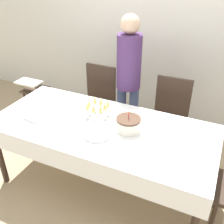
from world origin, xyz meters
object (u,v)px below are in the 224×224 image
at_px(person_standing, 129,72).
at_px(plate_stack_main, 97,133).
at_px(champagne_tray, 97,108).
at_px(dining_chair_far_right, 169,116).
at_px(dining_chair_far_left, 97,100).
at_px(birthday_cake, 128,124).
at_px(high_chair, 35,95).

bearing_deg(person_standing, plate_stack_main, -84.59).
bearing_deg(plate_stack_main, champagne_tray, 116.73).
bearing_deg(plate_stack_main, dining_chair_far_right, 65.21).
bearing_deg(person_standing, dining_chair_far_left, -175.87).
relative_size(birthday_cake, plate_stack_main, 0.87).
height_order(dining_chair_far_left, birthday_cake, dining_chair_far_left).
xyz_separation_m(person_standing, high_chair, (-1.30, -0.17, -0.49)).
relative_size(champagne_tray, plate_stack_main, 1.22).
bearing_deg(high_chair, person_standing, 7.26).
xyz_separation_m(plate_stack_main, person_standing, (-0.09, 0.97, 0.20)).
xyz_separation_m(dining_chair_far_right, plate_stack_main, (-0.44, -0.95, 0.24)).
height_order(dining_chair_far_left, champagne_tray, dining_chair_far_left).
bearing_deg(person_standing, champagne_tray, -93.85).
height_order(birthday_cake, champagne_tray, birthday_cake).
height_order(dining_chair_far_left, dining_chair_far_right, same).
xyz_separation_m(dining_chair_far_left, dining_chair_far_right, (0.93, -0.00, 0.00)).
bearing_deg(dining_chair_far_left, person_standing, 4.13).
distance_m(dining_chair_far_left, person_standing, 0.60).
relative_size(dining_chair_far_right, high_chair, 1.36).
bearing_deg(dining_chair_far_right, plate_stack_main, -114.79).
xyz_separation_m(dining_chair_far_right, champagne_tray, (-0.58, -0.67, 0.32)).
bearing_deg(plate_stack_main, high_chair, 149.87).
height_order(person_standing, high_chair, person_standing).
xyz_separation_m(birthday_cake, champagne_tray, (-0.36, 0.09, 0.03)).
height_order(dining_chair_far_left, high_chair, dining_chair_far_left).
bearing_deg(champagne_tray, dining_chair_far_right, 49.27).
xyz_separation_m(birthday_cake, person_standing, (-0.32, 0.79, 0.16)).
xyz_separation_m(dining_chair_far_left, birthday_cake, (0.72, -0.76, 0.29)).
distance_m(dining_chair_far_left, dining_chair_far_right, 0.93).
bearing_deg(person_standing, dining_chair_far_right, -3.15).
distance_m(birthday_cake, champagne_tray, 0.38).
bearing_deg(dining_chair_far_right, champagne_tray, -130.73).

